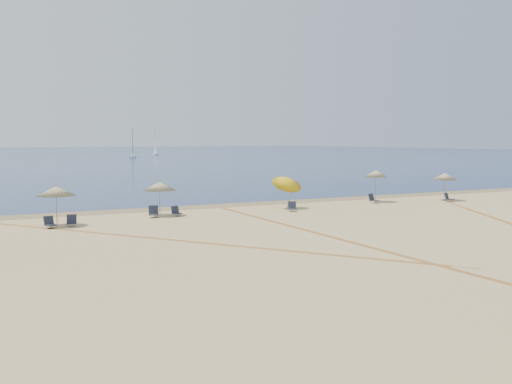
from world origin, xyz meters
TOP-DOWN VIEW (x-y plane):
  - ground at (0.00, 0.00)m, footprint 160.00×160.00m
  - ocean at (0.00, 225.00)m, footprint 500.00×500.00m
  - wet_sand at (0.00, 24.00)m, footprint 500.00×500.00m
  - umbrella_1 at (-13.62, 18.73)m, footprint 2.18×2.18m
  - umbrella_2 at (-6.90, 20.42)m, footprint 2.18×2.18m
  - umbrella_3 at (2.53, 19.93)m, footprint 2.18×2.18m
  - umbrella_4 at (11.19, 20.75)m, footprint 1.91×1.91m
  - umbrella_5 at (17.00, 19.07)m, footprint 2.06×2.06m
  - chair_2 at (-14.13, 17.94)m, footprint 0.71×0.77m
  - chair_3 at (-12.92, 18.08)m, footprint 0.69×0.76m
  - chair_4 at (-7.55, 19.70)m, footprint 0.76×0.84m
  - chair_5 at (-6.03, 19.74)m, footprint 0.61×0.68m
  - chair_6 at (2.02, 18.38)m, footprint 0.78×0.83m
  - chair_7 at (10.40, 20.06)m, footprint 0.79×0.86m
  - chair_8 at (16.53, 18.15)m, footprint 0.81×0.86m
  - sailboat_0 at (40.60, 174.54)m, footprint 2.08×5.61m
  - sailboat_2 at (24.63, 144.18)m, footprint 3.33×5.83m
  - tire_tracks at (-0.54, 8.51)m, footprint 57.97×45.21m

SIDE VIEW (x-z plane):
  - ground at x=0.00m, z-range 0.00..0.00m
  - tire_tracks at x=-0.54m, z-range 0.00..0.00m
  - wet_sand at x=0.00m, z-range 0.00..0.00m
  - ocean at x=0.00m, z-range 0.01..0.01m
  - chair_5 at x=-6.03m, z-range -0.04..0.60m
  - chair_3 at x=-12.92m, z-range -0.04..0.63m
  - chair_2 at x=-14.13m, z-range -0.04..0.63m
  - chair_6 at x=2.02m, z-range -0.04..0.64m
  - chair_8 at x=16.53m, z-range -0.04..0.66m
  - chair_7 at x=10.40m, z-range -0.04..0.69m
  - chair_4 at x=-7.55m, z-range -0.04..0.70m
  - umbrella_2 at x=-6.90m, z-range 0.80..3.08m
  - umbrella_5 at x=17.00m, z-range 0.81..3.13m
  - umbrella_3 at x=2.53m, z-range 0.61..3.37m
  - umbrella_1 at x=-13.62m, z-range 0.84..3.20m
  - umbrella_4 at x=11.19m, z-range 0.97..3.59m
  - sailboat_0 at x=40.60m, z-range -1.61..6.55m
  - sailboat_2 at x=24.63m, z-range -1.67..6.79m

